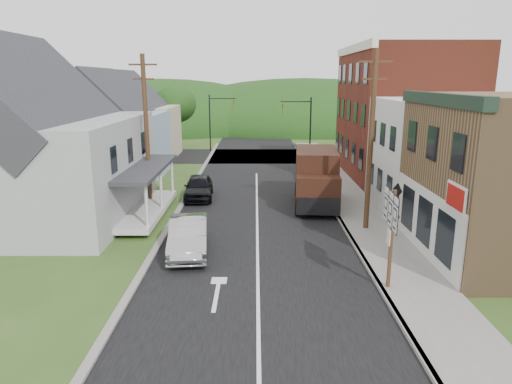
{
  "coord_description": "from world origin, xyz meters",
  "views": [
    {
      "loc": [
        -0.09,
        -18.88,
        7.59
      ],
      "look_at": [
        -0.06,
        2.86,
        2.2
      ],
      "focal_mm": 32.0,
      "sensor_mm": 36.0,
      "label": 1
    }
  ],
  "objects_px": {
    "delivery_van": "(316,178)",
    "route_sign_cluster": "(391,225)",
    "dark_sedan": "(199,187)",
    "warning_sign": "(398,202)",
    "silver_sedan": "(189,236)"
  },
  "relations": [
    {
      "from": "dark_sedan",
      "to": "silver_sedan",
      "type": "bearing_deg",
      "value": -89.38
    },
    {
      "from": "delivery_van",
      "to": "silver_sedan",
      "type": "bearing_deg",
      "value": -125.64
    },
    {
      "from": "delivery_van",
      "to": "route_sign_cluster",
      "type": "xyz_separation_m",
      "value": [
        1.13,
        -11.66,
        0.81
      ]
    },
    {
      "from": "silver_sedan",
      "to": "route_sign_cluster",
      "type": "height_order",
      "value": "route_sign_cluster"
    },
    {
      "from": "dark_sedan",
      "to": "delivery_van",
      "type": "distance_m",
      "value": 7.69
    },
    {
      "from": "delivery_van",
      "to": "route_sign_cluster",
      "type": "bearing_deg",
      "value": -79.64
    },
    {
      "from": "route_sign_cluster",
      "to": "delivery_van",
      "type": "bearing_deg",
      "value": 99.28
    },
    {
      "from": "warning_sign",
      "to": "route_sign_cluster",
      "type": "bearing_deg",
      "value": -129.26
    },
    {
      "from": "silver_sedan",
      "to": "dark_sedan",
      "type": "bearing_deg",
      "value": 88.54
    },
    {
      "from": "dark_sedan",
      "to": "delivery_van",
      "type": "height_order",
      "value": "delivery_van"
    },
    {
      "from": "delivery_van",
      "to": "route_sign_cluster",
      "type": "distance_m",
      "value": 11.74
    },
    {
      "from": "dark_sedan",
      "to": "delivery_van",
      "type": "xyz_separation_m",
      "value": [
        7.42,
        -1.77,
        0.98
      ]
    },
    {
      "from": "dark_sedan",
      "to": "warning_sign",
      "type": "bearing_deg",
      "value": -39.7
    },
    {
      "from": "silver_sedan",
      "to": "delivery_van",
      "type": "bearing_deg",
      "value": 43.85
    },
    {
      "from": "dark_sedan",
      "to": "route_sign_cluster",
      "type": "height_order",
      "value": "route_sign_cluster"
    }
  ]
}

